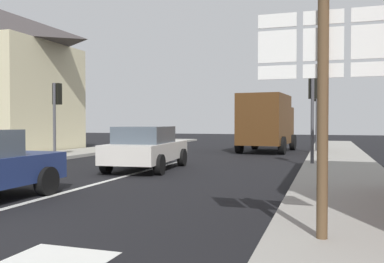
{
  "coord_description": "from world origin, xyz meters",
  "views": [
    {
      "loc": [
        5.72,
        -4.55,
        1.63
      ],
      "look_at": [
        0.67,
        11.16,
        1.25
      ],
      "focal_mm": 39.28,
      "sensor_mm": 36.0,
      "label": 1
    }
  ],
  "objects_px": {
    "traffic_light_near_right": "(313,98)",
    "sedan_far": "(146,147)",
    "route_sign_post": "(323,92)",
    "delivery_truck": "(267,121)",
    "traffic_light_far_right": "(317,102)",
    "traffic_light_near_left": "(56,103)"
  },
  "relations": [
    {
      "from": "traffic_light_near_right",
      "to": "sedan_far",
      "type": "bearing_deg",
      "value": -153.39
    },
    {
      "from": "route_sign_post",
      "to": "traffic_light_near_right",
      "type": "distance_m",
      "value": 10.15
    },
    {
      "from": "delivery_truck",
      "to": "traffic_light_far_right",
      "type": "xyz_separation_m",
      "value": [
        2.59,
        -0.07,
        1.01
      ]
    },
    {
      "from": "route_sign_post",
      "to": "traffic_light_near_right",
      "type": "relative_size",
      "value": 0.95
    },
    {
      "from": "sedan_far",
      "to": "route_sign_post",
      "type": "relative_size",
      "value": 1.35
    },
    {
      "from": "sedan_far",
      "to": "traffic_light_far_right",
      "type": "xyz_separation_m",
      "value": [
        5.33,
        9.59,
        1.9
      ]
    },
    {
      "from": "traffic_light_far_right",
      "to": "traffic_light_near_right",
      "type": "bearing_deg",
      "value": -90.0
    },
    {
      "from": "sedan_far",
      "to": "route_sign_post",
      "type": "xyz_separation_m",
      "value": [
        5.77,
        -7.46,
        1.24
      ]
    },
    {
      "from": "delivery_truck",
      "to": "route_sign_post",
      "type": "distance_m",
      "value": 17.38
    },
    {
      "from": "delivery_truck",
      "to": "traffic_light_near_left",
      "type": "relative_size",
      "value": 1.58
    },
    {
      "from": "sedan_far",
      "to": "traffic_light_far_right",
      "type": "height_order",
      "value": "traffic_light_far_right"
    },
    {
      "from": "traffic_light_far_right",
      "to": "traffic_light_near_left",
      "type": "bearing_deg",
      "value": -144.68
    },
    {
      "from": "traffic_light_near_left",
      "to": "traffic_light_far_right",
      "type": "bearing_deg",
      "value": 35.32
    },
    {
      "from": "sedan_far",
      "to": "delivery_truck",
      "type": "relative_size",
      "value": 0.84
    },
    {
      "from": "sedan_far",
      "to": "traffic_light_near_left",
      "type": "relative_size",
      "value": 1.32
    },
    {
      "from": "traffic_light_far_right",
      "to": "sedan_far",
      "type": "bearing_deg",
      "value": -119.09
    },
    {
      "from": "route_sign_post",
      "to": "traffic_light_near_right",
      "type": "height_order",
      "value": "traffic_light_near_right"
    },
    {
      "from": "delivery_truck",
      "to": "traffic_light_near_right",
      "type": "bearing_deg",
      "value": -69.66
    },
    {
      "from": "sedan_far",
      "to": "traffic_light_near_right",
      "type": "height_order",
      "value": "traffic_light_near_right"
    },
    {
      "from": "sedan_far",
      "to": "traffic_light_near_left",
      "type": "xyz_separation_m",
      "value": [
        -5.13,
        2.17,
        1.66
      ]
    },
    {
      "from": "route_sign_post",
      "to": "traffic_light_far_right",
      "type": "relative_size",
      "value": 0.89
    },
    {
      "from": "traffic_light_near_left",
      "to": "traffic_light_far_right",
      "type": "distance_m",
      "value": 12.83
    }
  ]
}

